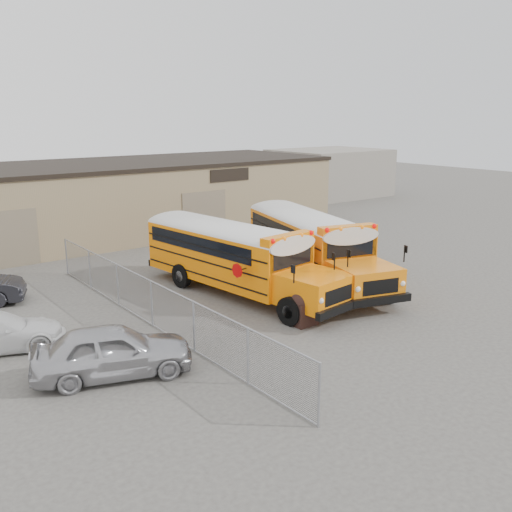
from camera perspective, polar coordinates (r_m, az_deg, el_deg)
ground at (r=23.01m, az=6.73°, el=-5.81°), size 120.00×120.00×0.00m
warehouse at (r=38.90m, az=-14.23°, el=5.67°), size 30.20×10.20×4.67m
chainlink_fence at (r=21.70m, az=-10.39°, el=-4.68°), size 0.07×18.07×1.81m
distant_building_right at (r=55.87m, az=7.34°, el=8.27°), size 10.00×8.00×4.40m
school_bus_left at (r=30.21m, az=-10.55°, el=2.48°), size 3.88×11.06×3.17m
school_bus_right at (r=33.43m, az=0.46°, el=3.89°), size 5.58×11.30×3.22m
tarp_bundle at (r=21.66m, az=4.73°, el=-5.07°), size 1.01×1.01×1.38m
car_silver at (r=18.01m, az=-14.16°, el=-9.19°), size 5.15×3.37×1.63m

